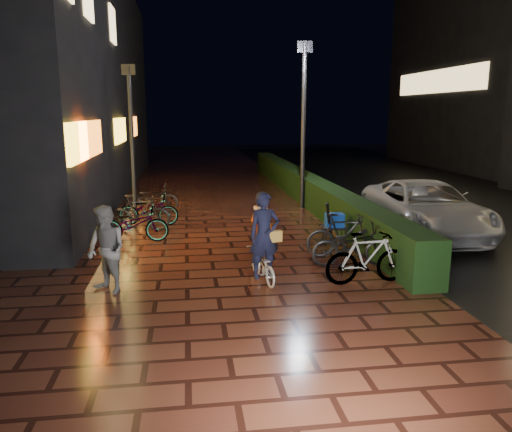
{
  "coord_description": "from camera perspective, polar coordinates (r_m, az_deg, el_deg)",
  "views": [
    {
      "loc": [
        -1.05,
        -10.12,
        3.26
      ],
      "look_at": [
        0.37,
        0.13,
        1.1
      ],
      "focal_mm": 35.0,
      "sensor_mm": 36.0,
      "label": 1
    }
  ],
  "objects": [
    {
      "name": "parked_bikes_storefront",
      "position": [
        14.79,
        -12.69,
        0.63
      ],
      "size": [
        2.02,
        4.58,
        1.02
      ],
      "color": "black",
      "rests_on": "ground"
    },
    {
      "name": "lamp_post_hedge",
      "position": [
        17.05,
        5.44,
        11.0
      ],
      "size": [
        0.53,
        0.15,
        5.52
      ],
      "color": "black",
      "rests_on": "ground"
    },
    {
      "name": "traffic_barrier",
      "position": [
        14.57,
        0.63,
        0.23
      ],
      "size": [
        0.46,
        1.7,
        0.68
      ],
      "color": "#FF5C0D",
      "rests_on": "ground"
    },
    {
      "name": "bystander_person",
      "position": [
        9.47,
        -16.75,
        -3.72
      ],
      "size": [
        0.99,
        0.99,
        1.62
      ],
      "primitive_type": "imported",
      "rotation": [
        0.0,
        0.0,
        -0.79
      ],
      "color": "#5F5F62",
      "rests_on": "ground"
    },
    {
      "name": "parked_bikes_hedge",
      "position": [
        10.76,
        11.1,
        -3.34
      ],
      "size": [
        1.83,
        2.43,
        1.02
      ],
      "color": "black",
      "rests_on": "ground"
    },
    {
      "name": "ground",
      "position": [
        10.68,
        -1.88,
        -5.98
      ],
      "size": [
        80.0,
        80.0,
        0.0
      ],
      "primitive_type": "plane",
      "color": "#381911",
      "rests_on": "ground"
    },
    {
      "name": "lamp_post_sf",
      "position": [
        16.51,
        -14.02,
        9.13
      ],
      "size": [
        0.45,
        0.2,
        4.71
      ],
      "color": "black",
      "rests_on": "ground"
    },
    {
      "name": "cyclist",
      "position": [
        9.65,
        0.88,
        -3.81
      ],
      "size": [
        0.7,
        1.31,
        1.79
      ],
      "color": "silver",
      "rests_on": "ground"
    },
    {
      "name": "van",
      "position": [
        14.27,
        18.8,
        0.87
      ],
      "size": [
        2.72,
        5.25,
        1.41
      ],
      "primitive_type": "imported",
      "rotation": [
        0.0,
        0.0,
        -0.08
      ],
      "color": "#B1B1B6",
      "rests_on": "ground"
    },
    {
      "name": "cart_assembly",
      "position": [
        12.56,
        8.9,
        -0.67
      ],
      "size": [
        0.65,
        0.62,
        1.13
      ],
      "color": "black",
      "rests_on": "ground"
    },
    {
      "name": "hedge",
      "position": [
        18.84,
        5.56,
        3.31
      ],
      "size": [
        0.7,
        20.0,
        1.0
      ],
      "primitive_type": "cube",
      "color": "black",
      "rests_on": "ground"
    },
    {
      "name": "asphalt_road",
      "position": [
        18.45,
        25.29,
        0.48
      ],
      "size": [
        11.0,
        60.0,
        0.01
      ],
      "primitive_type": "cube",
      "color": "black",
      "rests_on": "ground"
    }
  ]
}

